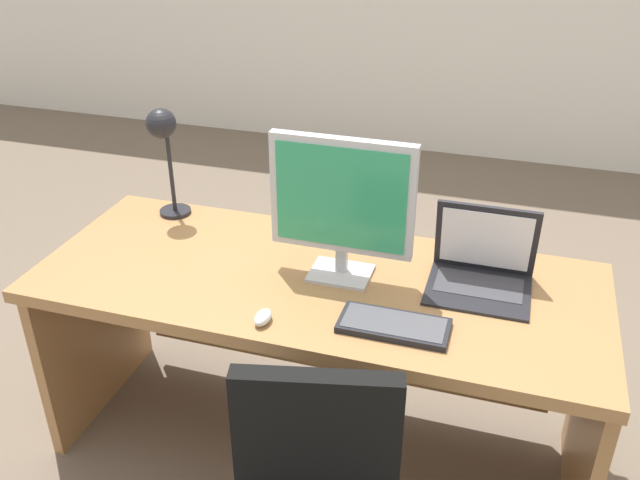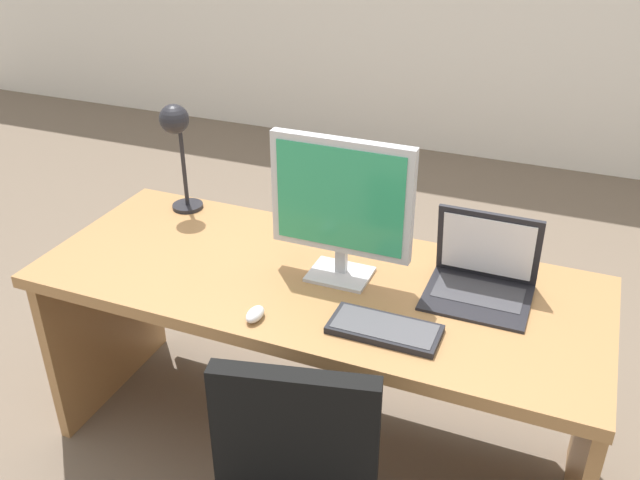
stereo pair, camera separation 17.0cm
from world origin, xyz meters
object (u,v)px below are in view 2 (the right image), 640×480
object	(u,v)px
laptop	(483,268)
keyboard	(385,329)
monitor	(341,202)
desk_lamp	(176,134)
desk	(321,319)
mouse	(255,314)

from	to	relation	value
laptop	keyboard	world-z (taller)	laptop
laptop	keyboard	size ratio (longest dim) A/B	1.00
monitor	desk_lamp	xyz separation A→B (m)	(-0.74, 0.23, 0.04)
monitor	desk	bearing A→B (deg)	171.11
desk	laptop	distance (m)	0.59
laptop	mouse	bearing A→B (deg)	-144.60
monitor	mouse	size ratio (longest dim) A/B	5.82
monitor	keyboard	bearing A→B (deg)	-46.21
desk	laptop	bearing A→B (deg)	9.47
laptop	mouse	size ratio (longest dim) A/B	3.94
laptop	mouse	world-z (taller)	laptop
monitor	keyboard	distance (m)	0.42
laptop	mouse	distance (m)	0.73
monitor	mouse	bearing A→B (deg)	-114.52
mouse	desk_lamp	world-z (taller)	desk_lamp
laptop	desk_lamp	xyz separation A→B (m)	(-1.18, 0.13, 0.24)
desk	mouse	bearing A→B (deg)	-102.81
laptop	keyboard	xyz separation A→B (m)	(-0.22, -0.34, -0.07)
keyboard	desk_lamp	size ratio (longest dim) A/B	0.75
keyboard	mouse	bearing A→B (deg)	-167.32
mouse	monitor	bearing A→B (deg)	65.48
mouse	desk_lamp	size ratio (longest dim) A/B	0.19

